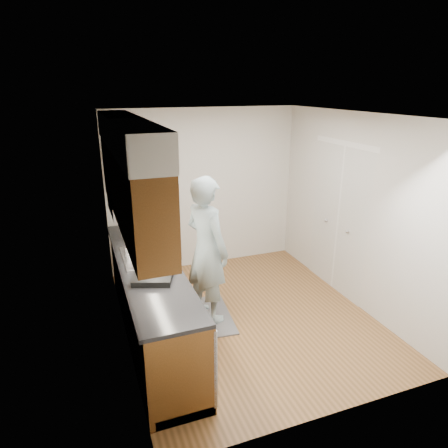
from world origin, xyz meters
name	(u,v)px	position (x,y,z in m)	size (l,w,h in m)	color
floor	(247,316)	(0.00, 0.00, 0.00)	(3.50, 3.50, 0.00)	brown
ceiling	(251,115)	(0.00, 0.00, 2.50)	(3.50, 3.50, 0.00)	white
wall_left	(119,240)	(-1.50, 0.00, 1.25)	(0.02, 3.50, 2.50)	beige
wall_right	(354,211)	(1.50, 0.00, 1.25)	(0.02, 3.50, 2.50)	beige
wall_back	(204,190)	(0.00, 1.75, 1.25)	(3.00, 0.02, 2.50)	beige
counter	(151,299)	(-1.20, 0.00, 0.49)	(0.64, 2.80, 1.30)	brown
upper_cabinets	(129,173)	(-1.33, 0.05, 1.95)	(0.47, 2.80, 1.21)	brown
closet_door	(338,221)	(1.49, 0.30, 1.02)	(0.02, 1.22, 2.05)	silver
floor_mat	(208,316)	(-0.47, 0.16, 0.01)	(0.56, 0.96, 0.02)	#5E5E61
person	(207,240)	(-0.47, 0.16, 1.05)	(0.73, 0.49, 2.06)	#869EA4
soap_bottle_a	(133,230)	(-1.26, 0.77, 1.08)	(0.10, 0.10, 0.27)	white
soap_bottle_b	(148,227)	(-1.04, 0.91, 1.05)	(0.09, 0.10, 0.21)	white
soap_bottle_c	(141,226)	(-1.12, 1.00, 1.03)	(0.15, 0.15, 0.19)	white
soda_can	(151,235)	(-1.05, 0.70, 1.00)	(0.07, 0.07, 0.12)	#AD331D
steel_can	(149,235)	(-1.06, 0.72, 0.99)	(0.06, 0.06, 0.11)	#A5A5AA
dish_rack	(153,278)	(-1.24, -0.44, 0.97)	(0.38, 0.32, 0.06)	black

